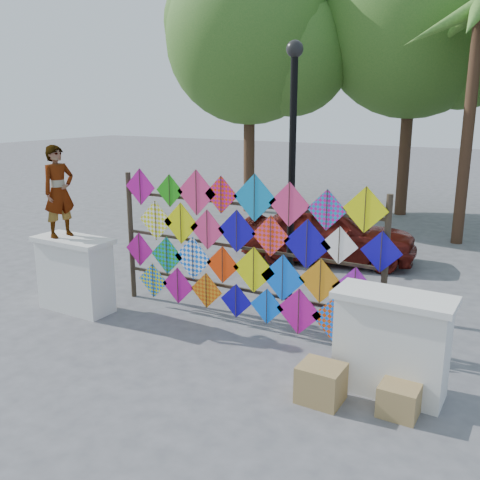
# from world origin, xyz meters

# --- Properties ---
(ground) EXTENTS (80.00, 80.00, 0.00)m
(ground) POSITION_xyz_m (0.00, 0.00, 0.00)
(ground) COLOR slate
(ground) RESTS_ON ground
(parapet_left) EXTENTS (1.40, 0.65, 1.28)m
(parapet_left) POSITION_xyz_m (-2.70, -0.20, 0.65)
(parapet_left) COLOR silver
(parapet_left) RESTS_ON ground
(parapet_right) EXTENTS (1.40, 0.65, 1.28)m
(parapet_right) POSITION_xyz_m (2.70, -0.20, 0.65)
(parapet_right) COLOR silver
(parapet_right) RESTS_ON ground
(kite_rack) EXTENTS (4.90, 0.24, 2.45)m
(kite_rack) POSITION_xyz_m (0.09, 0.73, 1.23)
(kite_rack) COLOR #31261B
(kite_rack) RESTS_ON ground
(tree_west) EXTENTS (5.85, 5.20, 8.01)m
(tree_west) POSITION_xyz_m (-4.40, 9.03, 5.38)
(tree_west) COLOR #472A1E
(tree_west) RESTS_ON ground
(tree_mid) EXTENTS (6.30, 5.60, 8.61)m
(tree_mid) POSITION_xyz_m (0.11, 11.03, 5.77)
(tree_mid) COLOR #472A1E
(tree_mid) RESTS_ON ground
(palm_tree) EXTENTS (3.62, 3.62, 5.83)m
(palm_tree) POSITION_xyz_m (2.20, 8.00, 4.95)
(palm_tree) COLOR #472A1E
(palm_tree) RESTS_ON ground
(vendor_woman) EXTENTS (0.46, 0.61, 1.54)m
(vendor_woman) POSITION_xyz_m (-2.93, -0.20, 2.05)
(vendor_woman) COLOR #99999E
(vendor_woman) RESTS_ON parapet_left
(sedan) EXTENTS (4.11, 2.51, 1.31)m
(sedan) POSITION_xyz_m (-0.06, 4.80, 0.65)
(sedan) COLOR #58150F
(sedan) RESTS_ON ground
(lamppost) EXTENTS (0.28, 0.28, 4.46)m
(lamppost) POSITION_xyz_m (0.30, 2.00, 2.69)
(lamppost) COLOR black
(lamppost) RESTS_ON ground
(cardboard_box_near) EXTENTS (0.52, 0.46, 0.46)m
(cardboard_box_near) POSITION_xyz_m (2.06, -0.82, 0.23)
(cardboard_box_near) COLOR #9D814C
(cardboard_box_near) RESTS_ON ground
(cardboard_box_far) EXTENTS (0.44, 0.40, 0.37)m
(cardboard_box_far) POSITION_xyz_m (2.94, -0.64, 0.18)
(cardboard_box_far) COLOR #9D814C
(cardboard_box_far) RESTS_ON ground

